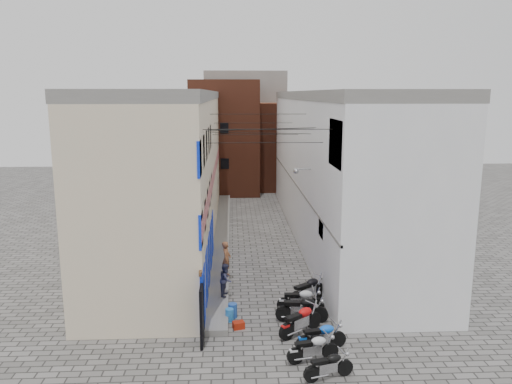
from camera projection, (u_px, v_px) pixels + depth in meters
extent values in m
plane|color=#595653|center=(271.00, 336.00, 18.54)|extent=(90.00, 90.00, 0.00)
cube|color=slate|center=(222.00, 236.00, 31.16)|extent=(0.90, 26.00, 0.25)
cube|color=beige|center=(173.00, 171.00, 30.22)|extent=(5.00, 26.00, 8.50)
cube|color=#BF6B6D|center=(213.00, 175.00, 30.38)|extent=(0.10, 26.00, 0.80)
cube|color=#0D2BCA|center=(208.00, 260.00, 22.97)|extent=(0.12, 10.20, 2.40)
cube|color=#0D2BCA|center=(206.00, 175.00, 22.19)|extent=(0.10, 10.20, 4.00)
cube|color=slate|center=(170.00, 95.00, 29.34)|extent=(5.10, 26.00, 0.50)
cube|color=black|center=(202.00, 314.00, 17.82)|extent=(0.10, 1.20, 2.20)
cube|color=silver|center=(336.00, 170.00, 30.70)|extent=(5.00, 26.00, 8.50)
cube|color=#0D2BCA|center=(336.00, 143.00, 18.78)|extent=(0.10, 2.40, 1.80)
cube|color=white|center=(322.00, 228.00, 22.00)|extent=(0.08, 1.00, 0.70)
cylinder|color=#B2B2B7|center=(304.00, 169.00, 24.50)|extent=(0.80, 0.06, 0.06)
sphere|color=#B2B2B7|center=(296.00, 171.00, 24.50)|extent=(0.28, 0.28, 0.28)
cube|color=slate|center=(338.00, 95.00, 29.82)|extent=(5.10, 26.00, 0.50)
cube|color=slate|center=(296.00, 183.00, 30.74)|extent=(0.10, 26.00, 0.12)
cube|color=brown|center=(225.00, 137.00, 44.91)|extent=(6.00, 6.00, 10.00)
cube|color=brown|center=(278.00, 146.00, 47.31)|extent=(5.00, 6.00, 8.00)
cube|color=slate|center=(245.00, 127.00, 50.79)|extent=(8.00, 5.00, 11.00)
cube|color=black|center=(248.00, 184.00, 43.00)|extent=(2.00, 0.30, 2.40)
cylinder|color=black|center=(268.00, 129.00, 19.05)|extent=(5.20, 0.02, 0.02)
cylinder|color=black|center=(265.00, 143.00, 21.14)|extent=(5.20, 0.02, 0.02)
cylinder|color=black|center=(261.00, 129.00, 23.51)|extent=(5.20, 0.02, 0.02)
cylinder|color=black|center=(258.00, 114.00, 25.85)|extent=(5.20, 0.02, 0.02)
cylinder|color=black|center=(256.00, 135.00, 29.04)|extent=(5.20, 0.02, 0.02)
cylinder|color=black|center=(253.00, 123.00, 31.88)|extent=(5.20, 0.02, 0.02)
cylinder|color=black|center=(263.00, 129.00, 22.03)|extent=(5.65, 2.07, 0.02)
cylinder|color=black|center=(259.00, 133.00, 25.04)|extent=(5.80, 1.58, 0.02)
imported|color=#945835|center=(226.00, 259.00, 23.72)|extent=(0.54, 0.70, 1.72)
imported|color=#363851|center=(226.00, 280.00, 21.52)|extent=(0.67, 0.78, 1.42)
cylinder|color=#297CCD|center=(229.00, 315.00, 19.68)|extent=(0.35, 0.35, 0.51)
cylinder|color=#214FA8|center=(233.00, 310.00, 20.02)|extent=(0.41, 0.41, 0.57)
cube|color=#981E0A|center=(239.00, 325.00, 19.09)|extent=(0.50, 0.42, 0.27)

